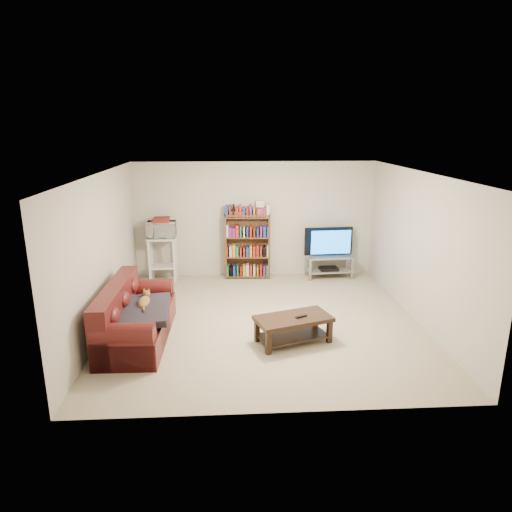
{
  "coord_description": "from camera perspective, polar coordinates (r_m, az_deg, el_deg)",
  "views": [
    {
      "loc": [
        -0.53,
        -6.89,
        3.06
      ],
      "look_at": [
        -0.1,
        0.4,
        1.0
      ],
      "focal_mm": 32.0,
      "sensor_mm": 36.0,
      "label": 1
    }
  ],
  "objects": [
    {
      "name": "game_boxes",
      "position": [
        9.36,
        -11.82,
        4.33
      ],
      "size": [
        0.34,
        0.3,
        0.05
      ],
      "primitive_type": "cube",
      "rotation": [
        0.0,
        0.0,
        0.02
      ],
      "color": "maroon",
      "rests_on": "microwave"
    },
    {
      "name": "remote",
      "position": [
        6.73,
        5.66,
        -7.52
      ],
      "size": [
        0.18,
        0.13,
        0.02
      ],
      "primitive_type": "cube",
      "rotation": [
        0.0,
        0.0,
        0.47
      ],
      "color": "black",
      "rests_on": "coffee_table"
    },
    {
      "name": "coffee_table",
      "position": [
        6.78,
        4.68,
        -8.53
      ],
      "size": [
        1.21,
        0.86,
        0.4
      ],
      "rotation": [
        0.0,
        0.0,
        0.32
      ],
      "color": "black",
      "rests_on": "floor"
    },
    {
      "name": "television",
      "position": [
        9.59,
        9.2,
        1.73
      ],
      "size": [
        1.03,
        0.2,
        0.59
      ],
      "primitive_type": "imported",
      "rotation": [
        0.0,
        0.0,
        3.2
      ],
      "color": "black",
      "rests_on": "tv_stand"
    },
    {
      "name": "shelf_clutter",
      "position": [
        9.34,
        -0.49,
        5.9
      ],
      "size": [
        0.69,
        0.22,
        0.28
      ],
      "rotation": [
        0.0,
        0.0,
        -0.05
      ],
      "color": "silver",
      "rests_on": "bookshelf"
    },
    {
      "name": "cat",
      "position": [
        6.98,
        -13.84,
        -5.64
      ],
      "size": [
        0.23,
        0.55,
        0.16
      ],
      "primitive_type": null,
      "rotation": [
        0.0,
        0.0,
        -0.02
      ],
      "color": "brown",
      "rests_on": "sofa"
    },
    {
      "name": "tv_stand",
      "position": [
        9.7,
        9.09,
        -0.83
      ],
      "size": [
        0.97,
        0.48,
        0.47
      ],
      "rotation": [
        0.0,
        0.0,
        0.06
      ],
      "color": "#999EA3",
      "rests_on": "floor"
    },
    {
      "name": "wall_back",
      "position": [
        9.58,
        -0.15,
        4.57
      ],
      "size": [
        5.0,
        0.0,
        5.0
      ],
      "primitive_type": "plane",
      "rotation": [
        1.57,
        0.0,
        0.0
      ],
      "color": "beige",
      "rests_on": "ground"
    },
    {
      "name": "wall_right",
      "position": [
        7.75,
        19.75,
        0.93
      ],
      "size": [
        0.0,
        5.0,
        5.0
      ],
      "primitive_type": "plane",
      "rotation": [
        1.57,
        0.0,
        -1.57
      ],
      "color": "beige",
      "rests_on": "ground"
    },
    {
      "name": "blanket",
      "position": [
        6.83,
        -14.09,
        -6.66
      ],
      "size": [
        0.84,
        1.05,
        0.18
      ],
      "primitive_type": "cube",
      "rotation": [
        0.05,
        -0.04,
        0.06
      ],
      "color": "black",
      "rests_on": "sofa"
    },
    {
      "name": "wall_front",
      "position": [
        4.79,
        3.27,
        -7.1
      ],
      "size": [
        5.0,
        0.0,
        5.0
      ],
      "primitive_type": "plane",
      "rotation": [
        -1.57,
        0.0,
        0.0
      ],
      "color": "beige",
      "rests_on": "ground"
    },
    {
      "name": "microwave",
      "position": [
        9.4,
        -11.76,
        3.25
      ],
      "size": [
        0.57,
        0.4,
        0.31
      ],
      "primitive_type": "imported",
      "rotation": [
        0.0,
        0.0,
        0.02
      ],
      "color": "silver",
      "rests_on": "microwave_stand"
    },
    {
      "name": "ceiling",
      "position": [
        6.94,
        1.04,
        10.3
      ],
      "size": [
        5.0,
        5.0,
        0.0
      ],
      "primitive_type": "plane",
      "rotation": [
        3.14,
        0.0,
        0.0
      ],
      "color": "white",
      "rests_on": "ground"
    },
    {
      "name": "wall_left",
      "position": [
        7.4,
        -18.7,
        0.35
      ],
      "size": [
        0.0,
        5.0,
        5.0
      ],
      "primitive_type": "plane",
      "rotation": [
        1.57,
        0.0,
        1.57
      ],
      "color": "beige",
      "rests_on": "ground"
    },
    {
      "name": "floor",
      "position": [
        7.55,
        0.95,
        -8.14
      ],
      "size": [
        5.0,
        5.0,
        0.0
      ],
      "primitive_type": "plane",
      "color": "tan",
      "rests_on": "ground"
    },
    {
      "name": "bookshelf",
      "position": [
        9.49,
        -1.07,
        1.35
      ],
      "size": [
        0.95,
        0.34,
        1.36
      ],
      "rotation": [
        0.0,
        0.0,
        -0.05
      ],
      "color": "#52341C",
      "rests_on": "floor"
    },
    {
      "name": "sofa",
      "position": [
        7.07,
        -15.19,
        -7.76
      ],
      "size": [
        0.89,
        2.0,
        0.85
      ],
      "rotation": [
        0.0,
        0.0,
        -0.02
      ],
      "color": "#4B1313",
      "rests_on": "floor"
    },
    {
      "name": "microwave_stand",
      "position": [
        9.51,
        -11.59,
        0.37
      ],
      "size": [
        0.58,
        0.43,
        0.92
      ],
      "rotation": [
        0.0,
        0.0,
        0.02
      ],
      "color": "silver",
      "rests_on": "floor"
    },
    {
      "name": "dvd_player",
      "position": [
        9.74,
        9.05,
        -1.58
      ],
      "size": [
        0.39,
        0.29,
        0.06
      ],
      "primitive_type": "cube",
      "rotation": [
        0.0,
        0.0,
        0.06
      ],
      "color": "black",
      "rests_on": "tv_stand"
    }
  ]
}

